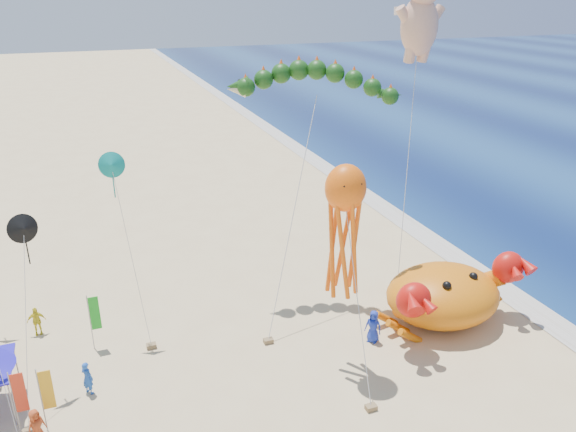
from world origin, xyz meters
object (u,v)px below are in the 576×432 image
object	(u,v)px
crab_inflatable	(444,294)
octopus_kite	(344,221)
cherub_kite	(421,15)
dragon_kite	(315,87)

from	to	relation	value
crab_inflatable	octopus_kite	size ratio (longest dim) A/B	0.86
crab_inflatable	cherub_kite	xyz separation A→B (m)	(2.44, 8.49, 14.35)
crab_inflatable	dragon_kite	size ratio (longest dim) A/B	0.66
octopus_kite	cherub_kite	bearing A→B (deg)	45.79
crab_inflatable	octopus_kite	bearing A→B (deg)	-169.40
dragon_kite	cherub_kite	bearing A→B (deg)	17.10
dragon_kite	crab_inflatable	bearing A→B (deg)	-47.28
cherub_kite	octopus_kite	xyz separation A→B (m)	(-9.56, -9.82, -8.37)
crab_inflatable	cherub_kite	size ratio (longest dim) A/B	0.48
crab_inflatable	dragon_kite	bearing A→B (deg)	132.72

